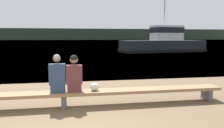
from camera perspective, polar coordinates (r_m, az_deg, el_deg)
name	(u,v)px	position (r m, az deg, el deg)	size (l,w,h in m)	color
water_surface	(74,41)	(129.20, -9.88, 6.06)	(240.00, 240.00, 0.00)	#386084
far_shoreline	(74,34)	(166.09, -9.90, 7.65)	(600.00, 12.00, 8.13)	#2D3D2D
bench_main	(64,94)	(6.02, -12.48, -7.75)	(8.99, 0.51, 0.42)	#8E6B47
person_left	(57,76)	(5.93, -14.06, -3.12)	(0.42, 0.37, 1.01)	navy
person_right	(74,76)	(5.91, -9.85, -2.98)	(0.42, 0.38, 0.99)	#56282D
shopping_bag	(95,87)	(5.99, -4.59, -5.95)	(0.24, 0.22, 0.22)	beige
tugboat_red	(163,44)	(29.13, 13.29, 5.21)	(11.47, 5.20, 6.57)	black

